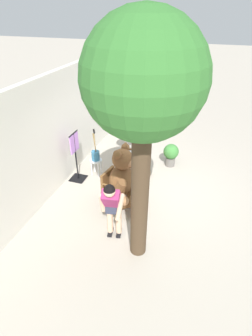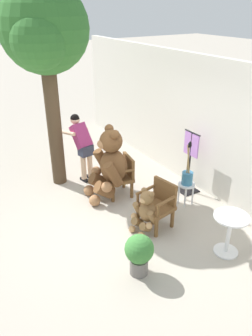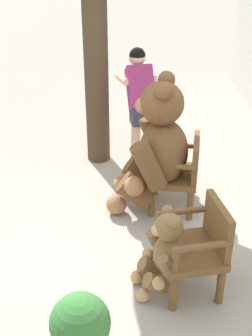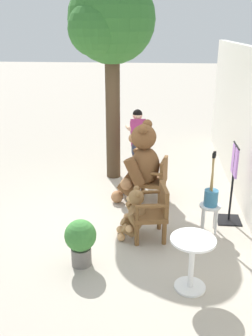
{
  "view_description": "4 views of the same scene",
  "coord_description": "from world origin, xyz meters",
  "px_view_note": "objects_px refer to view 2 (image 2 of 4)",
  "views": [
    {
      "loc": [
        -5.23,
        -1.05,
        4.08
      ],
      "look_at": [
        -0.23,
        0.58,
        0.76
      ],
      "focal_mm": 28.0,
      "sensor_mm": 36.0,
      "label": 1
    },
    {
      "loc": [
        4.56,
        -2.37,
        3.7
      ],
      "look_at": [
        -0.25,
        0.6,
        0.82
      ],
      "focal_mm": 35.0,
      "sensor_mm": 36.0,
      "label": 2
    },
    {
      "loc": [
        3.82,
        0.03,
        3.03
      ],
      "look_at": [
        -0.12,
        0.13,
        0.81
      ],
      "focal_mm": 50.0,
      "sensor_mm": 36.0,
      "label": 3
    },
    {
      "loc": [
        5.84,
        0.8,
        3.12
      ],
      "look_at": [
        -0.37,
        0.22,
        0.76
      ],
      "focal_mm": 40.0,
      "sensor_mm": 36.0,
      "label": 4
    }
  ],
  "objects_px": {
    "white_stool": "(186,188)",
    "brush_bucket": "(187,176)",
    "person_visitor": "(82,142)",
    "wooden_chair_left": "(121,175)",
    "round_side_table": "(229,230)",
    "teddy_bear_large": "(109,164)",
    "patio_tree": "(44,35)",
    "clothing_display_stand": "(190,161)",
    "potted_plant": "(139,252)",
    "teddy_bear_small": "(146,211)",
    "wooden_chair_right": "(158,203)"
  },
  "relations": [
    {
      "from": "white_stool",
      "to": "round_side_table",
      "type": "relative_size",
      "value": 0.64
    },
    {
      "from": "potted_plant",
      "to": "teddy_bear_small",
      "type": "bearing_deg",
      "value": 140.07
    },
    {
      "from": "teddy_bear_small",
      "to": "potted_plant",
      "type": "height_order",
      "value": "teddy_bear_small"
    },
    {
      "from": "round_side_table",
      "to": "patio_tree",
      "type": "bearing_deg",
      "value": -157.8
    },
    {
      "from": "potted_plant",
      "to": "brush_bucket",
      "type": "bearing_deg",
      "value": 120.44
    },
    {
      "from": "white_stool",
      "to": "brush_bucket",
      "type": "xyz_separation_m",
      "value": [
        -0.0,
        -0.0,
        0.29
      ]
    },
    {
      "from": "wooden_chair_right",
      "to": "teddy_bear_large",
      "type": "bearing_deg",
      "value": -168.72
    },
    {
      "from": "wooden_chair_left",
      "to": "teddy_bear_large",
      "type": "xyz_separation_m",
      "value": [
        -0.03,
        -0.26,
        0.3
      ]
    },
    {
      "from": "brush_bucket",
      "to": "wooden_chair_right",
      "type": "bearing_deg",
      "value": -73.46
    },
    {
      "from": "person_visitor",
      "to": "patio_tree",
      "type": "height_order",
      "value": "patio_tree"
    },
    {
      "from": "teddy_bear_large",
      "to": "white_stool",
      "type": "relative_size",
      "value": 3.36
    },
    {
      "from": "person_visitor",
      "to": "white_stool",
      "type": "xyz_separation_m",
      "value": [
        2.1,
        1.28,
        -0.54
      ]
    },
    {
      "from": "teddy_bear_large",
      "to": "brush_bucket",
      "type": "distance_m",
      "value": 1.58
    },
    {
      "from": "round_side_table",
      "to": "wooden_chair_left",
      "type": "bearing_deg",
      "value": -168.37
    },
    {
      "from": "teddy_bear_large",
      "to": "patio_tree",
      "type": "distance_m",
      "value": 2.74
    },
    {
      "from": "clothing_display_stand",
      "to": "patio_tree",
      "type": "bearing_deg",
      "value": -128.1
    },
    {
      "from": "person_visitor",
      "to": "patio_tree",
      "type": "xyz_separation_m",
      "value": [
        -0.06,
        -0.6,
        2.26
      ]
    },
    {
      "from": "white_stool",
      "to": "potted_plant",
      "type": "bearing_deg",
      "value": -59.58
    },
    {
      "from": "wooden_chair_left",
      "to": "clothing_display_stand",
      "type": "height_order",
      "value": "clothing_display_stand"
    },
    {
      "from": "brush_bucket",
      "to": "white_stool",
      "type": "bearing_deg",
      "value": 60.36
    },
    {
      "from": "teddy_bear_large",
      "to": "white_stool",
      "type": "xyz_separation_m",
      "value": [
        1.05,
        1.17,
        -0.4
      ]
    },
    {
      "from": "person_visitor",
      "to": "potted_plant",
      "type": "distance_m",
      "value": 3.3
    },
    {
      "from": "wooden_chair_right",
      "to": "round_side_table",
      "type": "relative_size",
      "value": 1.19
    },
    {
      "from": "white_stool",
      "to": "brush_bucket",
      "type": "height_order",
      "value": "brush_bucket"
    },
    {
      "from": "potted_plant",
      "to": "person_visitor",
      "type": "bearing_deg",
      "value": 169.53
    },
    {
      "from": "white_stool",
      "to": "patio_tree",
      "type": "height_order",
      "value": "patio_tree"
    },
    {
      "from": "person_visitor",
      "to": "brush_bucket",
      "type": "relative_size",
      "value": 1.65
    },
    {
      "from": "person_visitor",
      "to": "brush_bucket",
      "type": "bearing_deg",
      "value": 31.42
    },
    {
      "from": "teddy_bear_small",
      "to": "brush_bucket",
      "type": "xyz_separation_m",
      "value": [
        -0.29,
        1.19,
        0.23
      ]
    },
    {
      "from": "white_stool",
      "to": "potted_plant",
      "type": "distance_m",
      "value": 2.18
    },
    {
      "from": "wooden_chair_left",
      "to": "potted_plant",
      "type": "relative_size",
      "value": 1.26
    },
    {
      "from": "teddy_bear_small",
      "to": "brush_bucket",
      "type": "height_order",
      "value": "brush_bucket"
    },
    {
      "from": "white_stool",
      "to": "wooden_chair_left",
      "type": "bearing_deg",
      "value": -138.29
    },
    {
      "from": "person_visitor",
      "to": "brush_bucket",
      "type": "xyz_separation_m",
      "value": [
        2.1,
        1.28,
        -0.26
      ]
    },
    {
      "from": "teddy_bear_large",
      "to": "round_side_table",
      "type": "xyz_separation_m",
      "value": [
        2.53,
        0.78,
        -0.31
      ]
    },
    {
      "from": "teddy_bear_large",
      "to": "teddy_bear_small",
      "type": "relative_size",
      "value": 1.86
    },
    {
      "from": "white_stool",
      "to": "brush_bucket",
      "type": "relative_size",
      "value": 0.51
    },
    {
      "from": "wooden_chair_left",
      "to": "round_side_table",
      "type": "bearing_deg",
      "value": 11.63
    },
    {
      "from": "wooden_chair_right",
      "to": "round_side_table",
      "type": "height_order",
      "value": "wooden_chair_right"
    },
    {
      "from": "teddy_bear_large",
      "to": "person_visitor",
      "type": "height_order",
      "value": "teddy_bear_large"
    },
    {
      "from": "teddy_bear_large",
      "to": "person_visitor",
      "type": "bearing_deg",
      "value": -173.97
    },
    {
      "from": "wooden_chair_left",
      "to": "patio_tree",
      "type": "distance_m",
      "value": 3.08
    },
    {
      "from": "brush_bucket",
      "to": "round_side_table",
      "type": "bearing_deg",
      "value": -14.96
    },
    {
      "from": "teddy_bear_large",
      "to": "clothing_display_stand",
      "type": "bearing_deg",
      "value": 66.83
    },
    {
      "from": "white_stool",
      "to": "clothing_display_stand",
      "type": "xyz_separation_m",
      "value": [
        -0.38,
        0.39,
        0.36
      ]
    },
    {
      "from": "white_stool",
      "to": "patio_tree",
      "type": "xyz_separation_m",
      "value": [
        -2.16,
        -1.88,
        2.8
      ]
    },
    {
      "from": "patio_tree",
      "to": "clothing_display_stand",
      "type": "relative_size",
      "value": 3.01
    },
    {
      "from": "person_visitor",
      "to": "clothing_display_stand",
      "type": "height_order",
      "value": "person_visitor"
    },
    {
      "from": "wooden_chair_left",
      "to": "patio_tree",
      "type": "xyz_separation_m",
      "value": [
        -1.14,
        -0.97,
        2.69
      ]
    },
    {
      "from": "person_visitor",
      "to": "round_side_table",
      "type": "bearing_deg",
      "value": 13.94
    }
  ]
}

